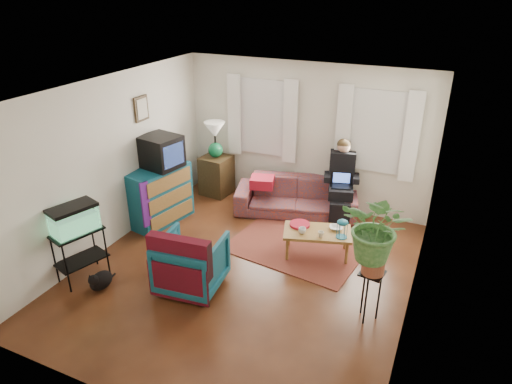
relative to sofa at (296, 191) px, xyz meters
The scene contains 31 objects.
floor 2.09m from the sofa, 91.02° to the right, with size 4.50×5.00×0.01m, color #4F2B14.
ceiling 3.00m from the sofa, 91.02° to the right, with size 4.50×5.00×0.01m, color white.
wall_back 0.99m from the sofa, 94.62° to the left, with size 4.50×0.01×2.60m, color silver.
wall_front 4.64m from the sofa, 90.46° to the right, with size 4.50×0.01×2.60m, color silver.
wall_left 3.20m from the sofa, 138.12° to the right, with size 0.01×5.00×2.60m, color silver.
wall_right 3.14m from the sofa, 42.80° to the right, with size 0.01×5.00×2.60m, color silver.
window_left 1.47m from the sofa, 152.79° to the left, with size 1.08×0.04×1.38m, color white.
window_right 1.72m from the sofa, 19.51° to the left, with size 1.08×0.04×1.38m, color white.
curtains_left 1.45m from the sofa, 157.29° to the left, with size 1.36×0.06×1.50m, color white.
curtains_right 1.70m from the sofa, 16.09° to the left, with size 1.36×0.06×1.50m, color white.
picture_frame 2.98m from the sofa, 151.94° to the right, with size 0.04×0.32×0.40m, color #3D2616.
area_rug 1.20m from the sofa, 67.39° to the right, with size 2.00×1.60×0.01m, color maroon.
sofa is the anchor object (origin of this frame).
seated_person 0.80m from the sofa, 15.75° to the left, with size 0.53×0.65×1.27m, color black, non-canonical shape.
side_table 1.69m from the sofa, behind, with size 0.52×0.52×0.76m, color #402418.
table_lamp 1.82m from the sofa, behind, with size 0.39×0.39×0.69m, color white, non-canonical shape.
dresser 2.39m from the sofa, 147.91° to the right, with size 0.55×1.10×0.99m, color #12696D.
crt_tv 2.45m from the sofa, 149.54° to the right, with size 0.60×0.55×0.53m, color black.
aquarium_stand 3.72m from the sofa, 123.17° to the right, with size 0.37×0.67×0.75m, color black.
aquarium 3.76m from the sofa, 123.17° to the right, with size 0.33×0.61×0.39m, color #7FD899.
black_cat 3.61m from the sofa, 117.00° to the right, with size 0.24×0.37×0.31m, color black.
armchair 2.70m from the sofa, 101.41° to the right, with size 0.81×0.76×0.84m, color #115668.
serape_throw 3.02m from the sofa, 99.57° to the right, with size 0.84×0.19×0.69m, color #9E0A0A.
coffee_table 1.43m from the sofa, 57.17° to the right, with size 1.00×0.55×0.41m, color brown.
cup_a 1.47m from the sofa, 66.75° to the right, with size 0.11×0.11×0.09m, color white.
cup_b 1.59m from the sofa, 57.19° to the right, with size 0.09×0.09×0.09m, color beige.
bowl 1.43m from the sofa, 45.60° to the right, with size 0.20×0.20×0.05m, color white.
snack_tray 1.23m from the sofa, 67.72° to the right, with size 0.31×0.31×0.04m, color #B21414.
birdcage 1.68m from the sofa, 46.96° to the right, with size 0.16×0.16×0.29m, color #115B6B, non-canonical shape.
plant_stand 2.92m from the sofa, 52.42° to the right, with size 0.29×0.29×0.68m, color black.
potted_plant 3.02m from the sofa, 52.42° to the right, with size 0.78×0.68×0.87m, color #599947.
Camera 1 is at (2.42, -4.91, 3.85)m, focal length 32.00 mm.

